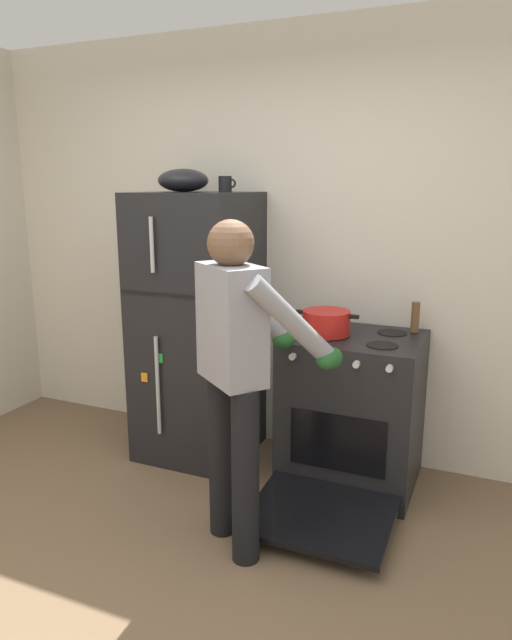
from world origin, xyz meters
name	(u,v)px	position (x,y,z in m)	size (l,w,h in m)	color
ground	(113,629)	(0.00, 0.00, 0.00)	(8.00, 8.00, 0.00)	brown
kitchen_wall_back	(286,246)	(0.00, 1.95, 1.35)	(6.00, 0.10, 2.70)	silver
refrigerator	(198,327)	(-0.45, 1.57, 0.85)	(0.68, 0.72, 1.70)	black
stove_range	(351,412)	(0.57, 1.55, 0.44)	(0.76, 1.22, 0.91)	black
person_cook	(239,359)	(0.23, 0.73, 0.96)	(0.68, 0.72, 1.60)	black
red_pot	(326,322)	(0.41, 1.52, 0.97)	(0.37, 0.27, 0.14)	red
coffee_mug	(225,184)	(-0.27, 1.62, 1.75)	(0.11, 0.08, 0.10)	black
pepper_mill	(415,317)	(0.87, 1.77, 0.99)	(0.05, 0.05, 0.18)	brown
mixing_bowl	(183,180)	(-0.53, 1.57, 1.77)	(0.31, 0.31, 0.14)	black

